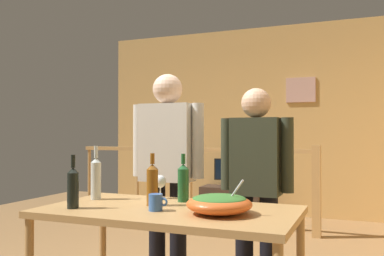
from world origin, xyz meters
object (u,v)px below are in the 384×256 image
Objects in this scene: wine_bottle_green at (183,182)px; mug_blue at (156,202)px; stair_railing at (230,175)px; wine_glass at (160,182)px; flat_screen_tv at (231,170)px; salad_bowl at (219,203)px; serving_table at (169,220)px; person_standing_left at (168,161)px; framed_picture at (301,90)px; wine_bottle_amber at (152,184)px; person_standing_right at (256,178)px; wine_bottle_dark at (73,187)px; wine_bottle_clear at (96,177)px; tv_console at (232,201)px.

wine_bottle_green is 0.37m from mug_blue.
stair_railing reaches higher than wine_glass.
flat_screen_tv is 3.98m from salad_bowl.
person_standing_left is at bearing 116.01° from serving_table.
salad_bowl is at bearing -88.44° from framed_picture.
wine_bottle_amber is (-0.47, 0.11, 0.07)m from salad_bowl.
wine_bottle_amber is 0.21× the size of person_standing_right.
salad_bowl is at bearing 130.40° from person_standing_left.
stair_railing is at bearing 89.59° from wine_bottle_dark.
wine_bottle_clear reaches higher than serving_table.
salad_bowl is 0.79m from person_standing_right.
wine_glass is 0.10× the size of person_standing_right.
wine_bottle_clear is (-0.59, -0.13, 0.02)m from wine_bottle_green.
wine_bottle_dark reaches higher than salad_bowl.
tv_console is at bearing 93.19° from wine_bottle_dark.
person_standing_right is at bearing 34.58° from wine_glass.
person_standing_left is (-0.35, 0.72, 0.30)m from serving_table.
wine_bottle_green is 0.24m from wine_bottle_amber.
wine_bottle_amber is at bearing 166.96° from salad_bowl.
mug_blue is at bearing -66.77° from wine_glass.
framed_picture is at bearing 78.24° from wine_bottle_clear.
mug_blue is (-0.26, -4.19, -1.04)m from framed_picture.
serving_table is at bearing -85.77° from wine_bottle_green.
tv_console is at bearing 101.19° from serving_table.
stair_railing is at bearing -67.77° from person_standing_right.
wine_bottle_amber is at bearing -95.05° from framed_picture.
tv_console is 0.58× the size of person_standing_right.
serving_table is at bearing 22.22° from wine_bottle_dark.
mug_blue reaches higher than serving_table.
salad_bowl is 1.01× the size of wine_bottle_clear.
framed_picture is 2.66× the size of wine_glass.
tv_console is 2.79× the size of wine_bottle_amber.
salad_bowl is at bearing 10.28° from wine_bottle_dark.
wine_bottle_clear is (-0.47, 0.08, 0.01)m from wine_bottle_amber.
tv_console is 3.68m from wine_bottle_green.
salad_bowl is 0.68m from wine_glass.
wine_bottle_clear reaches higher than tv_console.
person_standing_left is (-0.22, 0.68, 0.09)m from wine_bottle_amber.
wine_bottle_dark reaches higher than mug_blue.
wine_glass reaches higher than serving_table.
salad_bowl is 0.48m from wine_bottle_green.
wine_bottle_amber reaches higher than mug_blue.
mug_blue is (-0.04, -0.10, 0.12)m from serving_table.
stair_railing reaches higher than tv_console.
wine_glass is 0.50× the size of wine_bottle_dark.
wine_bottle_amber is (-0.36, -4.04, -0.96)m from framed_picture.
flat_screen_tv is at bearing 101.79° from wine_bottle_green.
person_standing_left is 0.71m from person_standing_right.
serving_table reaches higher than tv_console.
wine_bottle_amber reaches higher than stair_railing.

